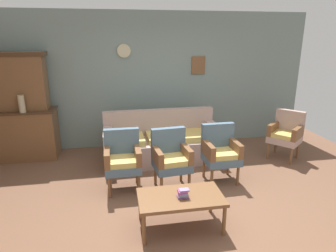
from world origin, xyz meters
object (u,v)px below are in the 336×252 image
object	(u,v)px
coffee_table	(181,199)
vase_on_cabinet	(22,104)
wingback_chair_by_fireplace	(286,133)
armchair_row_middle	(123,158)
armchair_near_couch_end	(220,151)
floor_vase_by_wall	(289,128)
side_cabinet	(26,134)
armchair_by_doorway	(171,157)
book_stack_on_table	(183,194)
floral_couch	(162,143)

from	to	relation	value
coffee_table	vase_on_cabinet	bearing A→B (deg)	134.08
vase_on_cabinet	wingback_chair_by_fireplace	world-z (taller)	vase_on_cabinet
armchair_row_middle	armchair_near_couch_end	distance (m)	1.52
vase_on_cabinet	floor_vase_by_wall	distance (m)	5.33
side_cabinet	armchair_by_doorway	distance (m)	2.93
vase_on_cabinet	armchair_near_couch_end	xyz separation A→B (m)	(3.20, -1.31, -0.59)
side_cabinet	book_stack_on_table	bearing A→B (deg)	-47.54
wingback_chair_by_fireplace	floor_vase_by_wall	xyz separation A→B (m)	(0.56, 0.75, -0.17)
floral_couch	floor_vase_by_wall	size ratio (longest dim) A/B	3.18
book_stack_on_table	coffee_table	bearing A→B (deg)	113.72
armchair_by_doorway	vase_on_cabinet	bearing A→B (deg)	149.53
armchair_by_doorway	armchair_near_couch_end	xyz separation A→B (m)	(0.81, 0.10, 0.00)
side_cabinet	book_stack_on_table	size ratio (longest dim) A/B	8.60
vase_on_cabinet	armchair_by_doorway	distance (m)	2.84
armchair_by_doorway	wingback_chair_by_fireplace	world-z (taller)	same
armchair_near_couch_end	wingback_chair_by_fireplace	distance (m)	1.64
armchair_near_couch_end	floor_vase_by_wall	xyz separation A→B (m)	(2.07, 1.39, -0.17)
coffee_table	book_stack_on_table	size ratio (longest dim) A/B	7.45
side_cabinet	wingback_chair_by_fireplace	size ratio (longest dim) A/B	1.28
armchair_by_doorway	coffee_table	xyz separation A→B (m)	(-0.07, -0.99, -0.12)
vase_on_cabinet	wingback_chair_by_fireplace	size ratio (longest dim) A/B	0.34
side_cabinet	wingback_chair_by_fireplace	distance (m)	4.85
armchair_by_doorway	armchair_near_couch_end	world-z (taller)	same
coffee_table	floral_couch	bearing A→B (deg)	87.38
wingback_chair_by_fireplace	vase_on_cabinet	bearing A→B (deg)	171.97
armchair_near_couch_end	book_stack_on_table	distance (m)	1.42
book_stack_on_table	side_cabinet	bearing A→B (deg)	132.46
armchair_row_middle	coffee_table	xyz separation A→B (m)	(0.64, -1.08, -0.12)
floral_couch	floor_vase_by_wall	world-z (taller)	floral_couch
armchair_row_middle	book_stack_on_table	world-z (taller)	armchair_row_middle
armchair_by_doorway	wingback_chair_by_fireplace	distance (m)	2.44
side_cabinet	floor_vase_by_wall	size ratio (longest dim) A/B	1.75
armchair_by_doorway	book_stack_on_table	world-z (taller)	armchair_by_doorway
floral_couch	coffee_table	world-z (taller)	floral_couch
armchair_row_middle	floor_vase_by_wall	size ratio (longest dim) A/B	1.36
floral_couch	floor_vase_by_wall	bearing A→B (deg)	8.67
armchair_by_doorway	floor_vase_by_wall	bearing A→B (deg)	27.43
vase_on_cabinet	book_stack_on_table	xyz separation A→B (m)	(2.34, -2.44, -0.61)
floral_couch	floor_vase_by_wall	xyz separation A→B (m)	(2.86, 0.44, 0.01)
floor_vase_by_wall	wingback_chair_by_fireplace	bearing A→B (deg)	-126.72
armchair_by_doorway	coffee_table	world-z (taller)	armchair_by_doorway
armchair_by_doorway	side_cabinet	bearing A→B (deg)	147.01
armchair_by_doorway	floor_vase_by_wall	distance (m)	3.25
side_cabinet	floor_vase_by_wall	xyz separation A→B (m)	(5.34, -0.10, -0.14)
floral_couch	book_stack_on_table	size ratio (longest dim) A/B	15.65
floral_couch	armchair_by_doorway	world-z (taller)	same
coffee_table	floor_vase_by_wall	size ratio (longest dim) A/B	1.51
armchair_near_couch_end	book_stack_on_table	bearing A→B (deg)	-127.15
side_cabinet	floral_couch	bearing A→B (deg)	-12.18
vase_on_cabinet	floor_vase_by_wall	world-z (taller)	vase_on_cabinet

